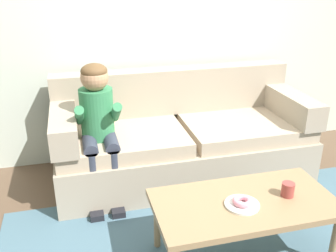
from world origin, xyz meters
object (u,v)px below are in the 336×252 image
Objects in this scene: couch at (182,140)px; mug at (288,190)px; coffee_table at (245,207)px; donut at (242,201)px; toy_controller at (302,214)px; person_child at (98,121)px.

couch is 1.23m from mug.
coffee_table is at bearing -87.01° from couch.
donut reaches higher than toy_controller.
donut is at bearing -174.90° from mug.
coffee_table is 0.10m from donut.
toy_controller is (0.68, 0.32, -0.44)m from donut.
couch reaches higher than toy_controller.
person_child is at bearing 129.65° from coffee_table.
mug is at bearing -42.21° from person_child.
person_child reaches higher than donut.
mug is (1.07, -0.97, -0.19)m from person_child.
donut is 0.87m from toy_controller.
person_child is 1.46m from mug.
donut is at bearing -89.10° from couch.
couch is at bearing 92.99° from coffee_table.
mug is at bearing -169.64° from toy_controller.
couch is 18.26× the size of donut.
person_child is 1.71m from toy_controller.
toy_controller is (0.70, -0.88, -0.31)m from couch.
couch is 1.99× the size of person_child.
coffee_table is 1.28m from person_child.
couch is 24.34× the size of mug.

